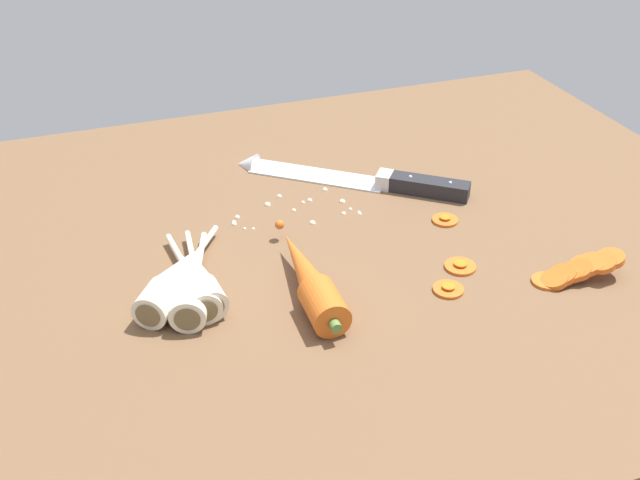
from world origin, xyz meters
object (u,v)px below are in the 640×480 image
object	(u,v)px
parsnip_mid_left	(173,281)
parsnip_mid_right	(193,286)
whole_carrot	(310,279)
parsnip_back	(198,281)
parsnip_front	(196,281)
carrot_slice_stack	(578,270)
carrot_slice_stray_mid	(460,265)
carrot_slice_stray_near	(448,288)
chefs_knife	(345,177)
carrot_slice_stray_far	(445,219)

from	to	relation	value
parsnip_mid_left	parsnip_mid_right	bearing A→B (deg)	-41.24
whole_carrot	parsnip_back	distance (cm)	12.57
parsnip_front	carrot_slice_stack	size ratio (longest dim) A/B	1.62
carrot_slice_stray_mid	parsnip_front	bearing A→B (deg)	170.34
parsnip_mid_right	carrot_slice_stray_near	size ratio (longest dim) A/B	5.11
parsnip_mid_left	parsnip_back	size ratio (longest dim) A/B	0.98
chefs_knife	parsnip_mid_left	xyz separation A→B (cm)	(-28.53, -19.45, 1.33)
chefs_knife	parsnip_back	world-z (taller)	parsnip_back
parsnip_mid_left	carrot_slice_stack	xyz separation A→B (cm)	(45.14, -12.76, -0.65)
parsnip_back	carrot_slice_stray_near	xyz separation A→B (cm)	(27.10, -8.84, -1.62)
carrot_slice_stray_near	chefs_knife	bearing A→B (deg)	92.59
carrot_slice_stray_far	carrot_slice_stray_mid	bearing A→B (deg)	-107.98
parsnip_front	parsnip_mid_right	bearing A→B (deg)	-118.81
carrot_slice_stack	parsnip_back	bearing A→B (deg)	164.37
parsnip_mid_right	carrot_slice_stray_mid	distance (cm)	31.76
parsnip_front	carrot_slice_stray_mid	size ratio (longest dim) A/B	4.72
parsnip_front	parsnip_mid_right	world-z (taller)	same
parsnip_front	whole_carrot	bearing A→B (deg)	-19.44
chefs_knife	whole_carrot	distance (cm)	28.20
parsnip_back	carrot_slice_stray_far	world-z (taller)	parsnip_back
parsnip_back	whole_carrot	bearing A→B (deg)	-19.23
parsnip_front	parsnip_mid_left	distance (cm)	2.63
parsnip_mid_left	carrot_slice_stray_mid	xyz separation A→B (cm)	(33.41, -6.02, -1.62)
chefs_knife	carrot_slice_stray_mid	world-z (taller)	chefs_knife
parsnip_mid_right	carrot_slice_stack	size ratio (longest dim) A/B	1.65
parsnip_mid_left	carrot_slice_stray_far	distance (cm)	37.07
parsnip_front	parsnip_mid_left	size ratio (longest dim) A/B	1.00
parsnip_mid_left	parsnip_mid_right	distance (cm)	2.63
carrot_slice_stray_mid	whole_carrot	bearing A→B (deg)	176.99
whole_carrot	carrot_slice_stack	size ratio (longest dim) A/B	2.05
parsnip_front	carrot_slice_stray_near	bearing A→B (deg)	-18.16
whole_carrot	carrot_slice_stray_mid	bearing A→B (deg)	-3.01
carrot_slice_stray_mid	carrot_slice_stack	bearing A→B (deg)	-29.85
chefs_knife	whole_carrot	size ratio (longest dim) A/B	1.30
chefs_knife	whole_carrot	xyz separation A→B (cm)	(-13.92, -24.48, 1.45)
chefs_knife	parsnip_back	size ratio (longest dim) A/B	1.62
whole_carrot	carrot_slice_stack	distance (cm)	31.50
parsnip_mid_right	carrot_slice_stack	world-z (taller)	parsnip_mid_right
carrot_slice_stack	carrot_slice_stray_near	world-z (taller)	carrot_slice_stack
parsnip_mid_right	carrot_slice_stray_far	world-z (taller)	parsnip_mid_right
chefs_knife	carrot_slice_stray_near	bearing A→B (deg)	-87.41
carrot_slice_stray_far	parsnip_front	bearing A→B (deg)	-171.50
carrot_slice_stack	carrot_slice_stray_far	xyz separation A→B (cm)	(-8.37, 17.12, -0.97)
parsnip_mid_left	carrot_slice_stack	bearing A→B (deg)	-15.78
carrot_slice_stray_near	carrot_slice_stack	bearing A→B (deg)	-11.19
chefs_knife	parsnip_mid_left	bearing A→B (deg)	-145.71
parsnip_mid_left	carrot_slice_stray_near	xyz separation A→B (cm)	(29.85, -9.73, -1.62)
parsnip_mid_right	carrot_slice_stray_far	xyz separation A→B (cm)	(34.79, 6.10, -1.62)
whole_carrot	carrot_slice_stray_near	size ratio (longest dim) A/B	6.33
chefs_knife	carrot_slice_stack	size ratio (longest dim) A/B	2.65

